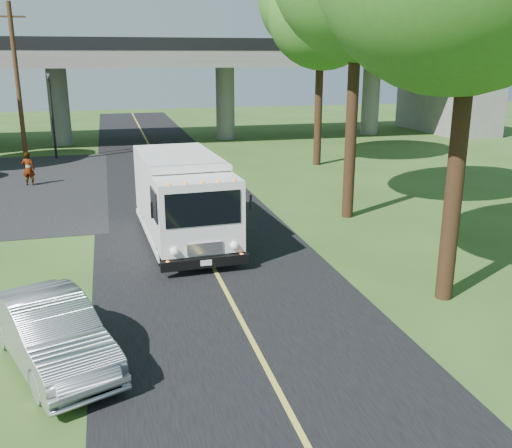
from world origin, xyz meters
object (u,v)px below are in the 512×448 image
object	(u,v)px
silver_sedan	(52,333)
step_van	(183,196)
pedestrian	(28,169)
tree_right_far	(326,15)
traffic_signal	(51,106)
utility_pole	(18,85)

from	to	relation	value
silver_sedan	step_van	bearing A→B (deg)	41.87
silver_sedan	pedestrian	world-z (taller)	pedestrian
step_van	silver_sedan	xyz separation A→B (m)	(-3.69, -7.51, -0.87)
silver_sedan	pedestrian	size ratio (longest dim) A/B	2.60
tree_right_far	silver_sedan	distance (m)	25.11
traffic_signal	silver_sedan	size ratio (longest dim) A/B	1.20
utility_pole	step_van	size ratio (longest dim) A/B	1.28
traffic_signal	silver_sedan	xyz separation A→B (m)	(1.82, -26.00, -2.49)
step_van	utility_pole	bearing A→B (deg)	110.01
utility_pole	pedestrian	size ratio (longest dim) A/B	5.41
step_van	tree_right_far	bearing A→B (deg)	48.80
step_van	silver_sedan	world-z (taller)	step_van
utility_pole	silver_sedan	xyz separation A→B (m)	(3.32, -24.00, -3.88)
traffic_signal	step_van	bearing A→B (deg)	-73.42
utility_pole	step_van	world-z (taller)	utility_pole
utility_pole	pedestrian	world-z (taller)	utility_pole
tree_right_far	pedestrian	size ratio (longest dim) A/B	6.60
pedestrian	utility_pole	bearing A→B (deg)	-69.75
traffic_signal	pedestrian	distance (m)	8.21
traffic_signal	tree_right_far	world-z (taller)	tree_right_far
tree_right_far	utility_pole	bearing A→B (deg)	166.00
utility_pole	step_van	distance (m)	18.17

